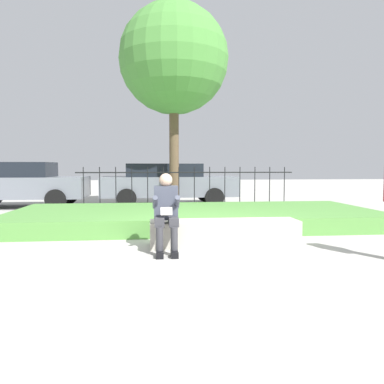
# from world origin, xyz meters

# --- Properties ---
(ground_plane) EXTENTS (60.00, 60.00, 0.00)m
(ground_plane) POSITION_xyz_m (0.00, 0.00, 0.00)
(ground_plane) COLOR #B2AFA8
(stone_bench) EXTENTS (2.51, 0.59, 0.44)m
(stone_bench) POSITION_xyz_m (0.24, 0.00, 0.19)
(stone_bench) COLOR #B7B2A3
(stone_bench) RESTS_ON ground_plane
(person_seated_reader) EXTENTS (0.42, 0.73, 1.24)m
(person_seated_reader) POSITION_xyz_m (-0.76, -0.32, 0.67)
(person_seated_reader) COLOR black
(person_seated_reader) RESTS_ON ground_plane
(grass_berm) EXTENTS (8.28, 3.44, 0.35)m
(grass_berm) POSITION_xyz_m (0.00, 2.42, 0.17)
(grass_berm) COLOR #569342
(grass_berm) RESTS_ON ground_plane
(iron_fence) EXTENTS (6.28, 0.03, 1.33)m
(iron_fence) POSITION_xyz_m (-0.00, 4.57, 0.70)
(iron_fence) COLOR black
(iron_fence) RESTS_ON ground_plane
(car_parked_center) EXTENTS (4.68, 2.09, 1.44)m
(car_parked_center) POSITION_xyz_m (-0.46, 6.85, 0.77)
(car_parked_center) COLOR slate
(car_parked_center) RESTS_ON ground_plane
(car_parked_left) EXTENTS (4.11, 1.93, 1.48)m
(car_parked_left) POSITION_xyz_m (-5.27, 6.51, 0.78)
(car_parked_left) COLOR slate
(car_parked_left) RESTS_ON ground_plane
(tree_behind_fence) EXTENTS (3.34, 3.34, 6.28)m
(tree_behind_fence) POSITION_xyz_m (-0.31, 5.48, 4.59)
(tree_behind_fence) COLOR brown
(tree_behind_fence) RESTS_ON ground_plane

